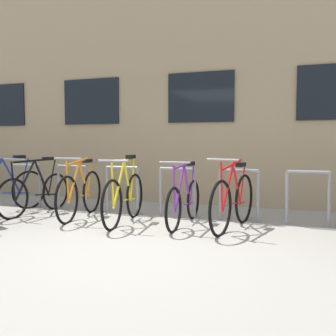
{
  "coord_description": "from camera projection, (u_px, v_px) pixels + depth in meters",
  "views": [
    {
      "loc": [
        1.76,
        -3.86,
        1.22
      ],
      "look_at": [
        -0.12,
        1.6,
        0.82
      ],
      "focal_mm": 39.74,
      "sensor_mm": 36.0,
      "label": 1
    }
  ],
  "objects": [
    {
      "name": "storefront_building",
      "position": [
        226.0,
        64.0,
        9.62
      ],
      "size": [
        28.0,
        5.4,
        6.49
      ],
      "color": "tan",
      "rests_on": "ground"
    },
    {
      "name": "ground_plane",
      "position": [
        133.0,
        248.0,
        4.29
      ],
      "size": [
        42.0,
        42.0,
        0.0
      ],
      "primitive_type": "plane",
      "color": "#9E998E"
    },
    {
      "name": "bicycle_yellow",
      "position": [
        124.0,
        197.0,
        5.64
      ],
      "size": [
        0.44,
        1.68,
        1.04
      ],
      "color": "black",
      "rests_on": "ground"
    },
    {
      "name": "bicycle_black",
      "position": [
        36.0,
        192.0,
        6.38
      ],
      "size": [
        0.44,
        1.68,
        0.98
      ],
      "color": "black",
      "rests_on": "ground"
    },
    {
      "name": "bicycle_purple",
      "position": [
        184.0,
        200.0,
        5.52
      ],
      "size": [
        0.44,
        1.62,
        0.98
      ],
      "color": "black",
      "rests_on": "ground"
    },
    {
      "name": "bicycle_orange",
      "position": [
        80.0,
        193.0,
        6.06
      ],
      "size": [
        0.44,
        1.69,
        1.01
      ],
      "color": "black",
      "rests_on": "ground"
    },
    {
      "name": "bicycle_red",
      "position": [
        233.0,
        200.0,
        5.27
      ],
      "size": [
        0.48,
        1.69,
        1.03
      ],
      "color": "black",
      "rests_on": "ground"
    },
    {
      "name": "bike_rack",
      "position": [
        177.0,
        186.0,
        6.07
      ],
      "size": [
        6.63,
        0.05,
        0.82
      ],
      "color": "gray",
      "rests_on": "ground"
    },
    {
      "name": "bicycle_blue",
      "position": [
        3.0,
        190.0,
        6.46
      ],
      "size": [
        0.57,
        1.71,
        1.01
      ],
      "color": "black",
      "rests_on": "ground"
    }
  ]
}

